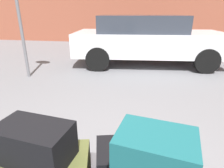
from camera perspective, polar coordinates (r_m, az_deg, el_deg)
name	(u,v)px	position (r m, az deg, el deg)	size (l,w,h in m)	color
duffel_bag_black_center	(135,164)	(1.47, 7.06, -22.89)	(0.55, 0.30, 0.30)	black
duffel_bag_black_topmost_pile	(35,142)	(1.29, -22.35, -16.02)	(0.45, 0.26, 0.24)	black
parked_car	(147,39)	(5.86, 10.46, 13.32)	(4.45, 2.25, 1.42)	silver
bollard_kerb_near	(200,47)	(7.63, 25.18, 10.00)	(0.24, 0.24, 0.62)	#72665B
no_parking_sign	(19,13)	(4.92, -26.40, 18.65)	(0.50, 0.07, 2.39)	slate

